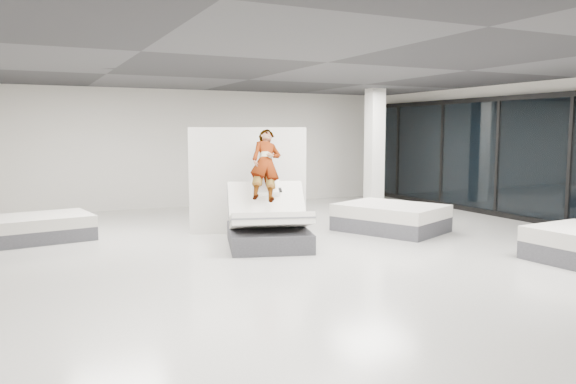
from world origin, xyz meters
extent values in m
plane|color=beige|center=(0.00, 0.00, 0.00)|extent=(14.00, 14.00, 0.00)
plane|color=black|center=(0.00, 0.00, 3.20)|extent=(14.00, 14.00, 0.00)
cube|color=silver|center=(0.00, 7.00, 1.60)|extent=(12.00, 0.04, 3.20)
cube|color=silver|center=(6.00, 0.00, 1.60)|extent=(0.04, 14.00, 3.20)
cube|color=#3D3E43|center=(-0.58, 1.13, 0.16)|extent=(1.88, 2.20, 0.33)
cube|color=white|center=(-0.51, 1.38, 0.73)|extent=(1.58, 1.18, 0.81)
cube|color=#5D5E62|center=(-0.51, 1.38, 0.73)|extent=(1.56, 1.08, 0.69)
cube|color=white|center=(-0.71, 0.72, 0.54)|extent=(1.62, 1.32, 0.42)
cube|color=#5D5E62|center=(-0.71, 0.72, 0.54)|extent=(1.63, 1.31, 0.25)
cube|color=silver|center=(-0.48, 1.45, 1.05)|extent=(0.60, 0.49, 0.36)
imported|color=slate|center=(-0.50, 1.42, 1.20)|extent=(0.98, 1.60, 1.21)
cube|color=black|center=(-0.39, 1.02, 1.02)|extent=(0.09, 0.15, 0.08)
cube|color=silver|center=(-0.44, 2.47, 1.08)|extent=(2.28, 0.88, 2.16)
cube|color=#3D3E43|center=(2.33, 1.40, 0.15)|extent=(2.24, 2.49, 0.31)
cube|color=white|center=(2.33, 1.40, 0.43)|extent=(2.24, 2.49, 0.26)
cube|color=#3D3E43|center=(-4.29, 3.49, 0.13)|extent=(1.93, 1.57, 0.26)
cube|color=white|center=(-4.29, 3.49, 0.37)|extent=(1.93, 1.57, 0.22)
cube|color=silver|center=(4.00, 4.50, 1.60)|extent=(0.40, 0.40, 3.20)
cube|color=#202C36|center=(5.90, 0.00, 1.45)|extent=(0.06, 13.40, 2.80)
cube|color=black|center=(5.90, 0.00, 0.06)|extent=(0.12, 13.40, 0.12)
cube|color=black|center=(5.90, 0.00, 2.86)|extent=(0.12, 13.40, 0.12)
cube|color=black|center=(5.90, 0.00, 1.45)|extent=(0.09, 0.08, 2.80)
cube|color=black|center=(5.90, 2.00, 1.45)|extent=(0.09, 0.08, 2.80)
cube|color=black|center=(5.90, 4.00, 1.45)|extent=(0.09, 0.08, 2.80)
cube|color=black|center=(5.90, 6.00, 1.45)|extent=(0.09, 0.08, 2.80)
camera|label=1|loc=(-4.59, -8.14, 2.10)|focal=35.00mm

